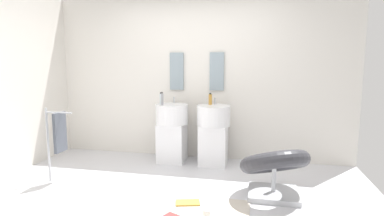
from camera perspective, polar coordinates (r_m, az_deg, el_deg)
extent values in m
cube|color=silver|center=(3.66, -4.29, -16.35)|extent=(4.80, 3.60, 0.04)
cube|color=silver|center=(4.94, 1.00, 5.82)|extent=(4.80, 0.10, 2.60)
cube|color=white|center=(4.80, -3.68, -6.37)|extent=(0.40, 0.40, 0.60)
cylinder|color=white|center=(4.71, -3.73, -1.11)|extent=(0.49, 0.49, 0.30)
cylinder|color=#B7BABF|center=(4.81, -3.31, 1.46)|extent=(0.02, 0.02, 0.10)
cube|color=white|center=(4.67, 3.94, -6.78)|extent=(0.40, 0.40, 0.60)
cylinder|color=white|center=(4.58, 3.99, -1.38)|extent=(0.49, 0.49, 0.30)
cylinder|color=#B7BABF|center=(4.68, 4.25, 1.27)|extent=(0.02, 0.02, 0.10)
cube|color=#8C9EA8|center=(4.95, -2.82, 6.78)|extent=(0.22, 0.03, 0.58)
cube|color=#8C9EA8|center=(4.82, 4.59, 6.73)|extent=(0.22, 0.03, 0.58)
cube|color=#B7BABF|center=(3.77, 14.74, -15.01)|extent=(0.56, 0.50, 0.06)
cylinder|color=#B7BABF|center=(3.71, 14.84, -12.59)|extent=(0.05, 0.05, 0.34)
torus|color=#333338|center=(3.65, 14.95, -9.65)|extent=(1.05, 1.05, 0.49)
cylinder|color=#B7BABF|center=(4.35, -24.97, -6.22)|extent=(0.03, 0.03, 0.95)
cylinder|color=#B7BABF|center=(4.17, -23.34, -0.78)|extent=(0.36, 0.02, 0.02)
cube|color=#4C515B|center=(4.21, -23.16, -4.14)|extent=(0.04, 0.22, 0.50)
cube|color=beige|center=(3.28, 1.56, -18.91)|extent=(0.96, 0.81, 0.01)
cube|color=gold|center=(3.47, -0.78, -17.04)|extent=(0.28, 0.20, 0.02)
cylinder|color=white|center=(3.18, 2.71, -18.84)|extent=(0.08, 0.08, 0.09)
cylinder|color=#99999E|center=(4.60, -5.52, 1.61)|extent=(0.04, 0.04, 0.18)
cylinder|color=black|center=(4.59, -5.53, 2.83)|extent=(0.02, 0.02, 0.02)
cylinder|color=#C68C38|center=(4.65, 3.39, 1.58)|extent=(0.05, 0.05, 0.16)
cylinder|color=black|center=(4.64, 3.39, 2.66)|extent=(0.03, 0.03, 0.02)
cylinder|color=silver|center=(4.70, -5.77, 1.66)|extent=(0.04, 0.04, 0.16)
cylinder|color=black|center=(4.70, -5.78, 2.77)|extent=(0.02, 0.02, 0.02)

